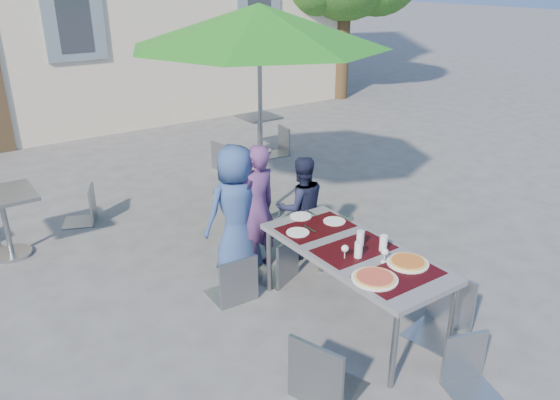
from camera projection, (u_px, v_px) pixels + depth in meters
ground at (335, 323)px, 5.11m from camera, size 90.00×90.00×0.00m
dining_table at (354, 255)px, 4.90m from camera, size 0.80×1.85×0.76m
pizza_near_left at (375, 278)px, 4.38m from camera, size 0.38×0.38×0.03m
pizza_near_right at (408, 262)px, 4.62m from camera, size 0.36×0.36×0.03m
glassware at (367, 245)px, 4.78m from camera, size 0.44×0.40×0.15m
place_settings at (311, 223)px, 5.36m from camera, size 0.71×0.50×0.01m
child_0 at (236, 210)px, 5.76m from camera, size 0.70×0.45×1.43m
child_1 at (256, 208)px, 5.82m from camera, size 0.56×0.41×1.42m
child_2 at (301, 207)px, 6.12m from camera, size 0.65×0.49×1.19m
chair_0 at (233, 251)px, 5.27m from camera, size 0.43×0.43×0.94m
chair_1 at (280, 232)px, 5.63m from camera, size 0.56×0.56×0.95m
chair_2 at (333, 213)px, 6.03m from camera, size 0.45×0.45×0.98m
chair_3 at (325, 331)px, 3.97m from camera, size 0.60×0.60×1.06m
chair_4 at (449, 273)px, 4.77m from camera, size 0.54×0.53×1.04m
chair_5 at (476, 336)px, 4.13m from camera, size 0.48×0.48×0.85m
patio_umbrella at (259, 26)px, 6.44m from camera, size 3.16×3.16×2.71m
cafe_table_0 at (3, 213)px, 6.13m from camera, size 0.72×0.72×0.77m
bg_chair_r_0 at (82, 184)px, 6.98m from camera, size 0.53×0.53×0.91m
cafe_table_1 at (259, 129)px, 9.78m from camera, size 0.63×0.63×0.67m
bg_chair_l_1 at (224, 138)px, 8.86m from camera, size 0.48×0.47×0.92m
bg_chair_r_1 at (279, 124)px, 9.64m from camera, size 0.46×0.46×0.93m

